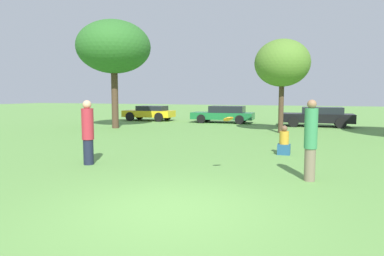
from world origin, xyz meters
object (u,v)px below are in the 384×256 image
(tree_0, at_px, (114,47))
(tree_1, at_px, (282,63))
(person_thrower, at_px, (88,132))
(parked_car_yellow, at_px, (150,113))
(person_catcher, at_px, (311,140))
(parked_car_green, at_px, (224,114))
(bystander_sitting, at_px, (284,143))
(parked_car_black, at_px, (318,116))
(frisbee, at_px, (228,119))

(tree_0, xyz_separation_m, tree_1, (9.84, 0.71, -1.19))
(person_thrower, distance_m, parked_car_yellow, 16.98)
(parked_car_yellow, bearing_deg, person_catcher, 126.08)
(person_thrower, distance_m, tree_0, 11.75)
(tree_0, distance_m, parked_car_yellow, 7.50)
(tree_0, distance_m, parked_car_green, 9.12)
(parked_car_green, bearing_deg, bystander_sitting, 111.59)
(tree_0, height_order, parked_car_green, tree_0)
(parked_car_black, bearing_deg, frisbee, 79.87)
(person_thrower, relative_size, tree_1, 0.38)
(person_thrower, bearing_deg, tree_0, 116.62)
(parked_car_yellow, bearing_deg, parked_car_green, 177.58)
(tree_1, height_order, parked_car_yellow, tree_1)
(bystander_sitting, xyz_separation_m, parked_car_green, (-5.23, 12.14, 0.24))
(person_catcher, distance_m, parked_car_black, 14.87)
(person_catcher, distance_m, tree_0, 15.43)
(bystander_sitting, bearing_deg, parked_car_yellow, 132.78)
(bystander_sitting, bearing_deg, person_thrower, -145.39)
(person_thrower, relative_size, bystander_sitting, 1.88)
(parked_car_green, bearing_deg, frisbee, 102.94)
(person_thrower, height_order, parked_car_yellow, person_thrower)
(person_thrower, relative_size, tree_0, 0.29)
(tree_0, relative_size, parked_car_green, 1.44)
(frisbee, bearing_deg, parked_car_yellow, 122.57)
(tree_0, bearing_deg, person_catcher, -39.93)
(bystander_sitting, xyz_separation_m, tree_0, (-10.56, 6.08, 4.48))
(frisbee, xyz_separation_m, parked_car_yellow, (-10.26, 16.06, -0.83))
(person_thrower, distance_m, frisbee, 4.30)
(parked_car_green, bearing_deg, person_thrower, 87.95)
(tree_0, relative_size, tree_1, 1.31)
(person_catcher, distance_m, frisbee, 2.02)
(tree_0, bearing_deg, parked_car_green, 48.65)
(parked_car_yellow, xyz_separation_m, parked_car_black, (12.50, -0.85, 0.03))
(person_thrower, distance_m, parked_car_black, 16.39)
(frisbee, distance_m, tree_0, 14.17)
(tree_0, bearing_deg, tree_1, 4.15)
(bystander_sitting, bearing_deg, tree_1, 96.07)
(bystander_sitting, relative_size, parked_car_green, 0.22)
(person_thrower, xyz_separation_m, parked_car_green, (0.09, 15.82, -0.32))
(tree_1, bearing_deg, bystander_sitting, -83.93)
(person_catcher, xyz_separation_m, frisbee, (-1.93, -0.34, 0.47))
(tree_0, relative_size, parked_car_yellow, 1.63)
(bystander_sitting, height_order, parked_car_yellow, parked_car_yellow)
(tree_0, xyz_separation_m, parked_car_black, (11.76, 5.28, -4.23))
(frisbee, distance_m, parked_car_yellow, 19.07)
(frisbee, bearing_deg, parked_car_green, 104.65)
(frisbee, bearing_deg, person_catcher, 9.99)
(bystander_sitting, bearing_deg, frisbee, -105.32)
(parked_car_green, height_order, parked_car_black, parked_car_black)
(person_catcher, height_order, bystander_sitting, person_catcher)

